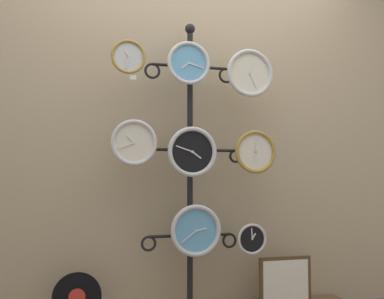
{
  "coord_description": "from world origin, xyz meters",
  "views": [
    {
      "loc": [
        -0.74,
        -2.38,
        0.89
      ],
      "look_at": [
        0.0,
        0.36,
        1.08
      ],
      "focal_mm": 42.0,
      "sensor_mm": 36.0,
      "label": 1
    }
  ],
  "objects_px": {
    "display_stand": "(190,209)",
    "clock_top_left": "(128,57)",
    "clock_middle_right": "(255,152)",
    "picture_frame": "(285,281)",
    "clock_top_center": "(189,63)",
    "clock_middle_center": "(192,152)",
    "vinyl_record": "(77,297)",
    "clock_bottom_right": "(252,239)",
    "clock_middle_left": "(134,143)",
    "clock_bottom_center": "(196,231)",
    "clock_top_right": "(250,73)"
  },
  "relations": [
    {
      "from": "clock_top_center",
      "to": "clock_middle_right",
      "type": "xyz_separation_m",
      "value": [
        0.45,
        0.01,
        -0.55
      ]
    },
    {
      "from": "clock_top_center",
      "to": "picture_frame",
      "type": "xyz_separation_m",
      "value": [
        0.66,
        0.03,
        -1.4
      ]
    },
    {
      "from": "clock_middle_center",
      "to": "clock_bottom_right",
      "type": "relative_size",
      "value": 1.59
    },
    {
      "from": "clock_top_center",
      "to": "clock_bottom_center",
      "type": "bearing_deg",
      "value": 12.9
    },
    {
      "from": "clock_top_center",
      "to": "clock_middle_right",
      "type": "height_order",
      "value": "clock_top_center"
    },
    {
      "from": "clock_middle_left",
      "to": "clock_bottom_center",
      "type": "distance_m",
      "value": 0.66
    },
    {
      "from": "clock_middle_right",
      "to": "clock_bottom_right",
      "type": "relative_size",
      "value": 1.43
    },
    {
      "from": "clock_bottom_right",
      "to": "picture_frame",
      "type": "distance_m",
      "value": 0.38
    },
    {
      "from": "clock_middle_right",
      "to": "clock_bottom_center",
      "type": "relative_size",
      "value": 0.87
    },
    {
      "from": "clock_top_left",
      "to": "picture_frame",
      "type": "distance_m",
      "value": 1.75
    },
    {
      "from": "clock_middle_center",
      "to": "clock_middle_right",
      "type": "distance_m",
      "value": 0.43
    },
    {
      "from": "clock_middle_center",
      "to": "picture_frame",
      "type": "distance_m",
      "value": 1.06
    },
    {
      "from": "clock_middle_left",
      "to": "vinyl_record",
      "type": "height_order",
      "value": "clock_middle_left"
    },
    {
      "from": "display_stand",
      "to": "clock_middle_left",
      "type": "bearing_deg",
      "value": -168.07
    },
    {
      "from": "clock_top_right",
      "to": "vinyl_record",
      "type": "relative_size",
      "value": 1.12
    },
    {
      "from": "clock_top_center",
      "to": "clock_top_right",
      "type": "xyz_separation_m",
      "value": [
        0.41,
        -0.0,
        -0.04
      ]
    },
    {
      "from": "clock_top_center",
      "to": "clock_middle_center",
      "type": "relative_size",
      "value": 0.88
    },
    {
      "from": "display_stand",
      "to": "clock_bottom_right",
      "type": "height_order",
      "value": "display_stand"
    },
    {
      "from": "clock_top_right",
      "to": "picture_frame",
      "type": "xyz_separation_m",
      "value": [
        0.25,
        0.03,
        -1.36
      ]
    },
    {
      "from": "clock_middle_left",
      "to": "clock_middle_right",
      "type": "relative_size",
      "value": 1.01
    },
    {
      "from": "display_stand",
      "to": "clock_middle_right",
      "type": "distance_m",
      "value": 0.56
    },
    {
      "from": "clock_middle_center",
      "to": "clock_bottom_center",
      "type": "relative_size",
      "value": 0.97
    },
    {
      "from": "clock_top_center",
      "to": "clock_middle_right",
      "type": "relative_size",
      "value": 0.98
    },
    {
      "from": "clock_middle_center",
      "to": "clock_middle_right",
      "type": "relative_size",
      "value": 1.11
    },
    {
      "from": "clock_top_center",
      "to": "picture_frame",
      "type": "relative_size",
      "value": 0.76
    },
    {
      "from": "clock_middle_center",
      "to": "display_stand",
      "type": "bearing_deg",
      "value": 82.19
    },
    {
      "from": "clock_bottom_right",
      "to": "vinyl_record",
      "type": "bearing_deg",
      "value": 176.27
    },
    {
      "from": "clock_middle_center",
      "to": "clock_top_left",
      "type": "bearing_deg",
      "value": 179.52
    },
    {
      "from": "picture_frame",
      "to": "clock_top_left",
      "type": "bearing_deg",
      "value": -177.77
    },
    {
      "from": "clock_middle_right",
      "to": "picture_frame",
      "type": "relative_size",
      "value": 0.78
    },
    {
      "from": "clock_bottom_right",
      "to": "clock_middle_center",
      "type": "bearing_deg",
      "value": -179.43
    },
    {
      "from": "clock_top_left",
      "to": "clock_middle_right",
      "type": "relative_size",
      "value": 0.75
    },
    {
      "from": "clock_bottom_right",
      "to": "clock_middle_left",
      "type": "bearing_deg",
      "value": 177.73
    },
    {
      "from": "clock_middle_center",
      "to": "clock_bottom_center",
      "type": "height_order",
      "value": "clock_middle_center"
    },
    {
      "from": "clock_bottom_center",
      "to": "display_stand",
      "type": "bearing_deg",
      "value": 98.41
    },
    {
      "from": "clock_top_center",
      "to": "clock_bottom_center",
      "type": "distance_m",
      "value": 1.05
    },
    {
      "from": "clock_middle_right",
      "to": "clock_middle_center",
      "type": "bearing_deg",
      "value": -177.1
    },
    {
      "from": "display_stand",
      "to": "clock_top_left",
      "type": "bearing_deg",
      "value": -165.29
    },
    {
      "from": "display_stand",
      "to": "clock_top_right",
      "type": "distance_m",
      "value": 0.96
    },
    {
      "from": "clock_middle_right",
      "to": "picture_frame",
      "type": "xyz_separation_m",
      "value": [
        0.21,
        0.02,
        -0.84
      ]
    },
    {
      "from": "clock_bottom_center",
      "to": "clock_bottom_right",
      "type": "relative_size",
      "value": 1.64
    },
    {
      "from": "clock_top_left",
      "to": "vinyl_record",
      "type": "relative_size",
      "value": 0.75
    },
    {
      "from": "vinyl_record",
      "to": "clock_middle_right",
      "type": "bearing_deg",
      "value": -2.68
    },
    {
      "from": "clock_top_left",
      "to": "clock_top_right",
      "type": "relative_size",
      "value": 0.67
    },
    {
      "from": "clock_bottom_center",
      "to": "clock_bottom_right",
      "type": "bearing_deg",
      "value": -2.87
    },
    {
      "from": "clock_bottom_center",
      "to": "clock_top_left",
      "type": "bearing_deg",
      "value": -177.49
    },
    {
      "from": "clock_top_left",
      "to": "clock_bottom_right",
      "type": "bearing_deg",
      "value": 0.04
    },
    {
      "from": "clock_top_right",
      "to": "clock_middle_left",
      "type": "height_order",
      "value": "clock_top_right"
    },
    {
      "from": "display_stand",
      "to": "clock_top_center",
      "type": "distance_m",
      "value": 0.93
    },
    {
      "from": "clock_top_right",
      "to": "vinyl_record",
      "type": "bearing_deg",
      "value": 176.57
    }
  ]
}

